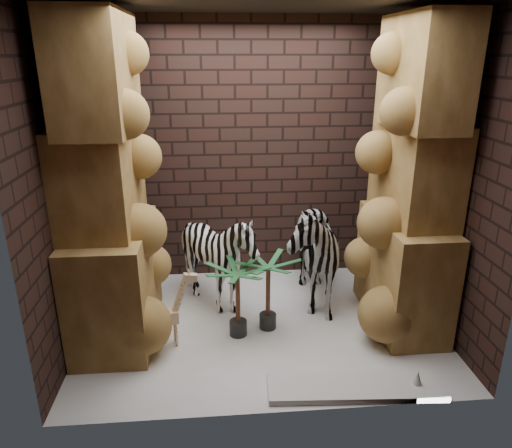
{
  "coord_description": "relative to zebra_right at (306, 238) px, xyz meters",
  "views": [
    {
      "loc": [
        -0.42,
        -4.14,
        2.6
      ],
      "look_at": [
        -0.04,
        0.15,
        1.04
      ],
      "focal_mm": 33.15,
      "sensor_mm": 36.0,
      "label": 1
    }
  ],
  "objects": [
    {
      "name": "rock_pillar_right",
      "position": [
        0.89,
        -0.5,
        0.77
      ],
      "size": [
        0.58,
        1.25,
        3.0
      ],
      "primitive_type": null,
      "color": "tan",
      "rests_on": "floor"
    },
    {
      "name": "wall_left",
      "position": [
        -2.28,
        -0.5,
        0.77
      ],
      "size": [
        0.0,
        3.0,
        3.0
      ],
      "primitive_type": "plane",
      "rotation": [
        1.57,
        0.0,
        1.57
      ],
      "color": "black",
      "rests_on": "ground"
    },
    {
      "name": "palm_back",
      "position": [
        -0.77,
        -0.65,
        -0.36
      ],
      "size": [
        0.36,
        0.36,
        0.75
      ],
      "primitive_type": null,
      "color": "#155629",
      "rests_on": "floor"
    },
    {
      "name": "zebra_left",
      "position": [
        -0.94,
        -0.1,
        -0.22
      ],
      "size": [
        1.07,
        1.26,
        1.03
      ],
      "primitive_type": "imported",
      "rotation": [
        0.0,
        0.0,
        -0.14
      ],
      "color": "white",
      "rests_on": "floor"
    },
    {
      "name": "giraffe_toy",
      "position": [
        -1.46,
        -0.79,
        -0.35
      ],
      "size": [
        0.42,
        0.21,
        0.78
      ],
      "primitive_type": null,
      "rotation": [
        0.0,
        0.0,
        0.21
      ],
      "color": "beige",
      "rests_on": "floor"
    },
    {
      "name": "floor",
      "position": [
        -0.53,
        -0.5,
        -0.73
      ],
      "size": [
        3.5,
        3.5,
        0.0
      ],
      "primitive_type": "plane",
      "color": "white",
      "rests_on": "ground"
    },
    {
      "name": "wall_right",
      "position": [
        1.22,
        -0.5,
        0.77
      ],
      "size": [
        0.0,
        3.0,
        3.0
      ],
      "primitive_type": "plane",
      "rotation": [
        1.57,
        0.0,
        -1.57
      ],
      "color": "black",
      "rests_on": "ground"
    },
    {
      "name": "palm_front",
      "position": [
        -0.47,
        -0.55,
        -0.35
      ],
      "size": [
        0.36,
        0.36,
        0.76
      ],
      "primitive_type": null,
      "color": "#155629",
      "rests_on": "floor"
    },
    {
      "name": "zebra_right",
      "position": [
        0.0,
        0.0,
        0.0
      ],
      "size": [
        0.69,
        1.25,
        1.47
      ],
      "primitive_type": "imported",
      "rotation": [
        0.0,
        0.0,
        0.02
      ],
      "color": "white",
      "rests_on": "floor"
    },
    {
      "name": "ceiling",
      "position": [
        -0.53,
        -0.5,
        2.27
      ],
      "size": [
        3.5,
        3.5,
        0.0
      ],
      "primitive_type": "plane",
      "rotation": [
        3.14,
        0.0,
        0.0
      ],
      "color": "black",
      "rests_on": "ground"
    },
    {
      "name": "wall_front",
      "position": [
        -0.53,
        -1.75,
        0.77
      ],
      "size": [
        3.5,
        0.0,
        3.5
      ],
      "primitive_type": "plane",
      "rotation": [
        -1.57,
        0.0,
        0.0
      ],
      "color": "black",
      "rests_on": "ground"
    },
    {
      "name": "rock_pillar_left",
      "position": [
        -1.93,
        -0.5,
        0.77
      ],
      "size": [
        0.68,
        1.3,
        3.0
      ],
      "primitive_type": null,
      "color": "tan",
      "rests_on": "floor"
    },
    {
      "name": "wall_back",
      "position": [
        -0.53,
        0.75,
        0.77
      ],
      "size": [
        3.5,
        0.0,
        3.5
      ],
      "primitive_type": "plane",
      "rotation": [
        1.57,
        0.0,
        0.0
      ],
      "color": "black",
      "rests_on": "ground"
    },
    {
      "name": "surfboard",
      "position": [
        0.14,
        -1.55,
        -0.71
      ],
      "size": [
        1.46,
        0.44,
        0.05
      ],
      "primitive_type": "cube",
      "rotation": [
        0.0,
        0.0,
        -0.06
      ],
      "color": "silver",
      "rests_on": "floor"
    }
  ]
}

